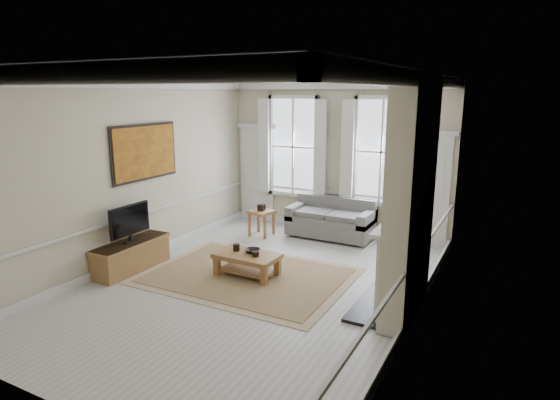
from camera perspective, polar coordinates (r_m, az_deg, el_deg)
The scene contains 23 objects.
floor at distance 7.96m, azimuth -3.01°, elevation -10.32°, with size 7.20×7.20×0.00m, color #B7B5AD.
ceiling at distance 7.31m, azimuth -3.34°, elevation 14.96°, with size 7.20×7.20×0.00m, color white.
back_wall at distance 10.65m, azimuth 6.85°, elevation 5.11°, with size 5.20×5.20×0.00m, color beige.
left_wall at distance 9.04m, azimuth -17.48°, elevation 3.20°, with size 7.20×7.20×0.00m, color beige.
right_wall at distance 6.53m, azimuth 16.81°, elevation -0.37°, with size 7.20×7.20×0.00m, color beige.
window_left at distance 11.00m, azimuth 1.64°, elevation 6.50°, with size 1.26×0.20×2.20m, color #B2BCC6, non-canonical shape.
window_right at distance 10.26m, azimuth 12.29°, elevation 5.73°, with size 1.26×0.20×2.20m, color #B2BCC6, non-canonical shape.
door_left at distance 11.59m, azimuth -2.81°, elevation 3.08°, with size 0.90×0.08×2.30m, color silver.
door_right at distance 10.17m, azimuth 17.52°, elevation 1.07°, with size 0.90×0.08×2.30m, color silver.
painting at distance 9.18m, azimuth -16.12°, elevation 5.63°, with size 0.05×1.66×1.06m, color #BF7F20.
chimney_breast at distance 6.76m, azimuth 15.69°, elevation 0.13°, with size 0.35×1.70×3.38m, color beige.
hearth at distance 7.39m, azimuth 11.59°, elevation -12.27°, with size 0.55×1.50×0.05m, color black.
fireplace at distance 7.07m, azimuth 13.41°, elevation -7.33°, with size 0.21×1.45×1.33m.
mirror at distance 6.74m, azimuth 14.09°, elevation 3.23°, with size 0.06×1.26×1.06m, color gold.
sofa at distance 10.43m, azimuth 6.32°, elevation -2.57°, with size 1.85×0.90×0.86m.
side_table at distance 10.43m, azimuth -2.27°, elevation -1.88°, with size 0.58×0.58×0.58m.
rug at distance 8.32m, azimuth -3.99°, elevation -9.16°, with size 3.50×2.60×0.02m, color olive.
coffee_table at distance 8.21m, azimuth -4.03°, elevation -7.07°, with size 1.11×0.66×0.41m.
ceramic_pot_a at distance 8.33m, azimuth -5.33°, elevation -5.78°, with size 0.12×0.12×0.12m, color black.
ceramic_pot_b at distance 8.03m, azimuth -3.01°, elevation -6.59°, with size 0.12×0.12×0.09m, color black.
bowl at distance 8.23m, azimuth -3.38°, elevation -6.19°, with size 0.26×0.26×0.06m, color black.
tv_stand at distance 8.92m, azimuth -17.66°, elevation -6.49°, with size 0.48×1.49×0.53m, color brown.
tv at distance 8.71m, azimuth -17.85°, elevation -2.41°, with size 0.08×0.90×0.68m.
Camera 1 is at (3.76, -6.26, 3.15)m, focal length 30.00 mm.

